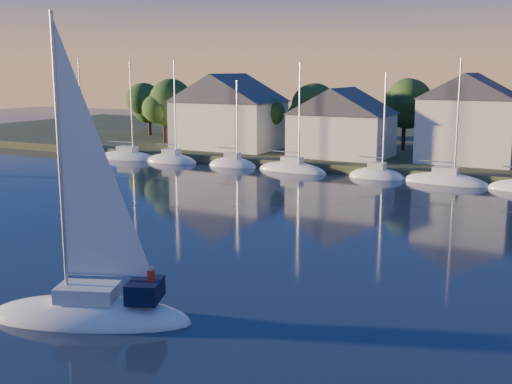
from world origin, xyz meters
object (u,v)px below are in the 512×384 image
Objects in this scene: clubhouse_west at (229,110)px; hero_sailboat at (92,307)px; clubhouse_centre at (342,121)px; clubhouse_east at (469,117)px.

clubhouse_west is 56.77m from hero_sailboat.
clubhouse_west reaches higher than clubhouse_centre.
clubhouse_east is at bearing -119.32° from hero_sailboat.
hero_sailboat is at bearing -82.35° from clubhouse_centre.
clubhouse_west is 1.18× the size of clubhouse_centre.
clubhouse_centre is 51.37m from hero_sailboat.
clubhouse_west is 16.05m from clubhouse_centre.
clubhouse_east is 53.48m from hero_sailboat.
clubhouse_west is 1.30× the size of clubhouse_east.
clubhouse_east reaches higher than clubhouse_west.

